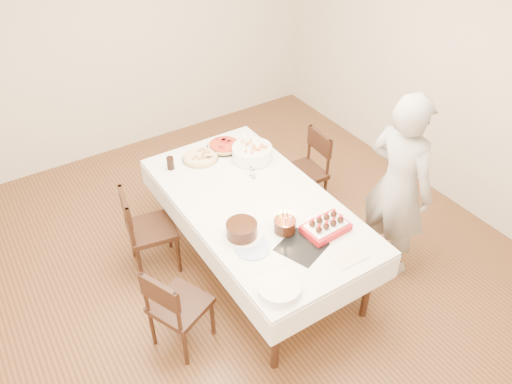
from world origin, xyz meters
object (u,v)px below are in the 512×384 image
chair_left_dessert (180,305)px  dining_table (256,235)px  birthday_cake (285,222)px  cola_glass (170,163)px  chair_right_savory (303,173)px  layer_cake (242,230)px  strawberry_box (326,227)px  pizza_white (200,157)px  person (398,187)px  chair_left_savory (152,229)px  pasta_bowl (252,153)px  pizza_pepperoni (224,146)px  taper_candle (245,146)px

chair_left_dessert → dining_table: bearing=178.2°
birthday_cake → cola_glass: bearing=107.3°
dining_table → chair_left_dessert: bearing=-158.2°
chair_right_savory → layer_cake: size_ratio=2.78×
strawberry_box → pizza_white: bearing=104.4°
person → cola_glass: bearing=39.2°
chair_left_savory → pizza_white: bearing=-146.1°
pasta_bowl → strawberry_box: pasta_bowl is taller
pizza_pepperoni → layer_cake: (-0.50, -1.13, 0.04)m
chair_left_dessert → taper_candle: (1.15, 0.94, 0.48)m
person → chair_left_dessert: bearing=77.2°
pizza_pepperoni → dining_table: bearing=-102.3°
pizza_white → taper_candle: bearing=-30.8°
pizza_pepperoni → strawberry_box: 1.43m
chair_left_dessert → pasta_bowl: 1.56m
dining_table → cola_glass: 0.99m
pizza_pepperoni → cola_glass: 0.57m
chair_left_dessert → pizza_pepperoni: bearing=-155.6°
birthday_cake → pizza_white: bearing=94.3°
chair_right_savory → chair_left_savory: 1.60m
person → strawberry_box: size_ratio=4.94×
chair_left_savory → layer_cake: size_ratio=2.80×
birthday_cake → dining_table: bearing=88.8°
chair_right_savory → taper_candle: (-0.60, 0.11, 0.46)m
pizza_white → chair_right_savory: bearing=-18.6°
taper_candle → layer_cake: taper_candle is taller
birthday_cake → strawberry_box: 0.32m
person → pizza_white: person is taller
layer_cake → person: bearing=-12.3°
dining_table → pasta_bowl: size_ratio=5.87×
chair_left_dessert → pasta_bowl: size_ratio=2.22×
person → chair_right_savory: bearing=2.3°
layer_cake → birthday_cake: 0.33m
pizza_pepperoni → taper_candle: bearing=-75.3°
person → birthday_cake: (-1.02, 0.16, -0.01)m
pizza_pepperoni → layer_cake: 1.23m
chair_left_dessert → pasta_bowl: bearing=-166.8°
pasta_bowl → strawberry_box: size_ratio=1.06×
pizza_white → strawberry_box: (0.35, -1.37, 0.02)m
pasta_bowl → chair_left_savory: bearing=-178.0°
pasta_bowl → dining_table: bearing=-119.4°
chair_left_dessert → pizza_white: (0.80, 1.15, 0.37)m
layer_cake → birthday_cake: size_ratio=1.80×
chair_right_savory → pizza_white: (-0.95, 0.32, 0.35)m
chair_right_savory → pizza_pepperoni: bearing=153.1°
dining_table → taper_candle: (0.25, 0.58, 0.51)m
cola_glass → layer_cake: same height
chair_left_dessert → person: bearing=149.9°
pizza_white → chair_left_savory: bearing=-156.5°
pizza_pepperoni → cola_glass: (-0.57, -0.04, 0.04)m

